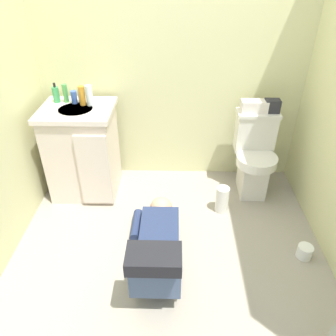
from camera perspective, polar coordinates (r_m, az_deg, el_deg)
name	(u,v)px	position (r m, az deg, el deg)	size (l,w,h in m)	color
ground_plane	(168,253)	(2.57, 0.07, -14.54)	(2.82, 3.18, 0.04)	#9E9587
wall_back	(172,50)	(2.94, 0.64, 19.82)	(2.48, 0.08, 2.40)	beige
toilet	(254,156)	(3.03, 14.72, 2.07)	(0.36, 0.46, 0.75)	silver
vanity_cabinet	(83,151)	(3.00, -14.48, 2.95)	(0.60, 0.53, 0.82)	beige
faucet	(79,96)	(2.94, -15.10, 12.00)	(0.02, 0.02, 0.10)	silver
person_plumber	(157,247)	(2.34, -1.88, -13.56)	(0.39, 1.06, 0.52)	navy
tissue_box	(254,106)	(2.91, 14.71, 10.32)	(0.22, 0.11, 0.10)	silver
toiletry_bag	(272,106)	(2.95, 17.61, 10.23)	(0.12, 0.09, 0.11)	#26262D
soap_dispenser	(56,94)	(2.98, -18.84, 11.99)	(0.06, 0.06, 0.17)	#3D9956
bottle_green	(65,93)	(2.95, -17.35, 12.25)	(0.04, 0.04, 0.15)	#50A44E
bottle_blue	(74,97)	(2.92, -15.98, 11.73)	(0.05, 0.05, 0.10)	#3A5FBA
bottle_amber	(82,96)	(2.86, -14.69, 12.04)	(0.05, 0.05, 0.16)	orange
bottle_clear	(89,95)	(2.83, -13.50, 12.13)	(0.06, 0.06, 0.17)	silver
paper_towel_roll	(222,199)	(2.86, 9.35, -5.40)	(0.11, 0.11, 0.24)	white
toilet_paper_roll	(305,252)	(2.68, 22.60, -13.24)	(0.11, 0.11, 0.10)	white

